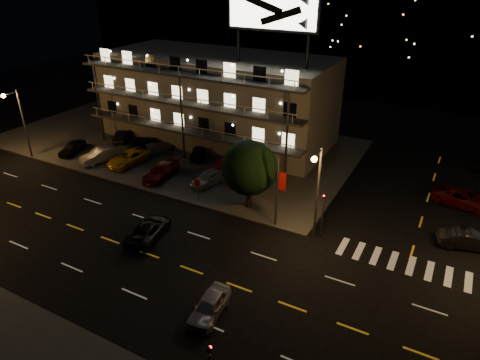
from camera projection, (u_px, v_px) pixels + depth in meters
The scene contains 24 objects.
ground at pixel (170, 262), 32.38m from camera, with size 140.00×140.00×0.00m, color black.
curb_nw at pixel (175, 142), 53.97m from camera, with size 44.00×24.00×0.15m, color #393937.
motel at pixel (218, 98), 52.92m from camera, with size 28.00×13.80×18.10m.
hill_backdrop at pixel (353, 13), 83.66m from camera, with size 120.00×25.00×24.00m.
streetlight_nw at pixel (20, 117), 47.37m from camera, with size 0.44×1.92×8.00m.
streetlight_nc at pixel (317, 186), 32.77m from camera, with size 0.44×1.92×8.00m.
signal_nw at pixel (323, 211), 34.08m from camera, with size 0.20×0.27×4.60m.
banner_north at pixel (278, 191), 35.27m from camera, with size 0.83×0.16×6.40m.
stop_sign at pixel (198, 187), 39.61m from camera, with size 0.91×0.11×2.61m.
tree at pixel (249, 169), 37.72m from camera, with size 5.11×4.92×6.44m.
lot_car_0 at pixel (72, 148), 50.27m from camera, with size 1.64×4.08×1.39m, color black.
lot_car_1 at pixel (100, 155), 48.10m from camera, with size 1.61×4.63×1.52m, color #97979C.
lot_car_2 at pixel (129, 158), 47.55m from camera, with size 2.44×5.29×1.47m, color gold.
lot_car_3 at pixel (161, 171), 44.46m from camera, with size 2.02×4.98×1.44m, color #5C0D12.
lot_car_4 at pixel (209, 178), 43.22m from camera, with size 1.68×4.17×1.42m, color #97979C.
lot_car_5 at pixel (124, 135), 53.93m from camera, with size 1.44×4.13×1.36m, color black.
lot_car_6 at pixel (142, 144), 51.01m from camera, with size 2.51×5.45×1.51m, color black.
lot_car_7 at pixel (155, 148), 50.41m from camera, with size 1.76×4.32×1.25m, color #97979C.
lot_car_8 at pixel (199, 152), 49.20m from camera, with size 1.66×4.12×1.40m, color black.
lot_car_9 at pixel (224, 164), 46.31m from camera, with size 1.44×4.13×1.36m, color #5C0D12.
side_car_0 at pixel (468, 240), 33.69m from camera, with size 1.59×4.55×1.50m, color black.
side_car_1 at pixel (464, 198), 39.62m from camera, with size 2.54×5.51×1.53m, color #5C0D12.
road_car_east at pixel (209, 306), 27.26m from camera, with size 1.64×4.07×1.39m, color #97979C.
road_car_west at pixel (149, 230), 34.99m from camera, with size 2.35×5.09×1.41m, color black.
Camera 1 is at (17.08, -20.41, 20.19)m, focal length 32.00 mm.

